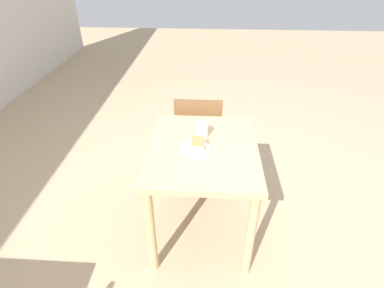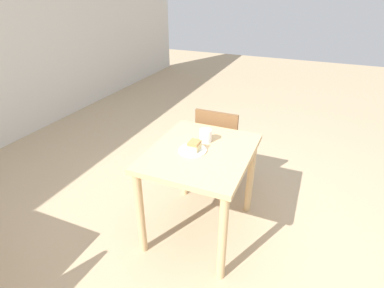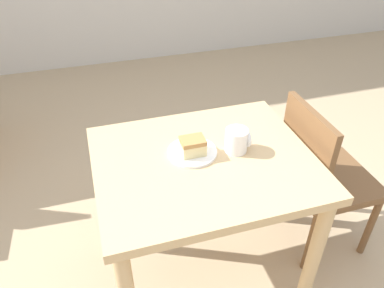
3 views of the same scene
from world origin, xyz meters
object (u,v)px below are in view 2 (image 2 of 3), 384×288
at_px(dining_table_near, 201,165).
at_px(chair_near_window, 219,145).
at_px(plate, 193,150).
at_px(coffee_mug, 206,135).
at_px(cake_slice, 194,146).

bearing_deg(dining_table_near, chair_near_window, 5.18).
relative_size(dining_table_near, plate, 4.31).
relative_size(dining_table_near, coffee_mug, 8.64).
relative_size(dining_table_near, cake_slice, 9.05).
relative_size(plate, coffee_mug, 2.00).
height_order(dining_table_near, coffee_mug, coffee_mug).
height_order(dining_table_near, chair_near_window, chair_near_window).
height_order(dining_table_near, cake_slice, cake_slice).
xyz_separation_m(plate, coffee_mug, (0.18, -0.03, 0.04)).
distance_m(chair_near_window, cake_slice, 0.75).
distance_m(cake_slice, coffee_mug, 0.18).
xyz_separation_m(dining_table_near, cake_slice, (-0.04, 0.04, 0.18)).
xyz_separation_m(chair_near_window, plate, (-0.67, -0.01, 0.30)).
bearing_deg(coffee_mug, plate, 170.10).
distance_m(plate, coffee_mug, 0.19).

